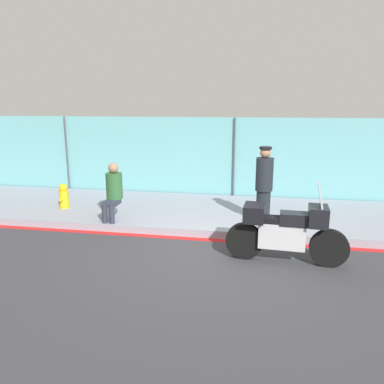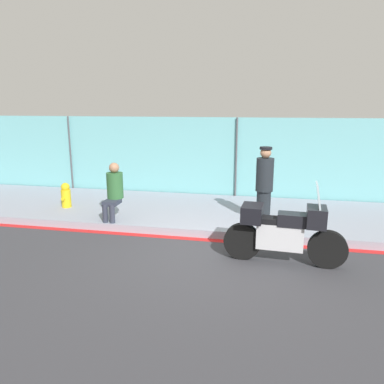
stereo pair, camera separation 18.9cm
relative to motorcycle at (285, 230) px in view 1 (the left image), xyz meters
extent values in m
plane|color=#38383D|center=(-1.22, 0.06, -0.60)|extent=(120.00, 120.00, 0.00)
cube|color=#8E93A3|center=(-1.22, 2.57, -0.52)|extent=(38.28, 3.22, 0.17)
cube|color=red|center=(-1.22, 0.86, -0.60)|extent=(38.28, 0.18, 0.01)
cube|color=#6BB2B7|center=(-1.22, 4.27, 0.60)|extent=(36.37, 0.08, 2.41)
cylinder|color=#4C4C51|center=(-6.37, 4.17, 0.60)|extent=(0.05, 0.05, 2.41)
cylinder|color=#4C4C51|center=(-1.22, 4.17, 0.60)|extent=(0.05, 0.05, 2.41)
cylinder|color=black|center=(0.75, -0.05, -0.27)|extent=(0.68, 0.18, 0.67)
cylinder|color=black|center=(-0.71, 0.05, -0.27)|extent=(0.68, 0.18, 0.67)
cube|color=silver|center=(-0.05, 0.00, -0.10)|extent=(0.83, 0.33, 0.46)
cube|color=black|center=(0.15, -0.01, 0.22)|extent=(0.54, 0.34, 0.22)
cube|color=black|center=(-0.14, 0.01, 0.18)|extent=(0.62, 0.32, 0.10)
cube|color=black|center=(0.53, -0.03, 0.30)|extent=(0.35, 0.50, 0.34)
cube|color=silver|center=(0.53, -0.03, 0.68)|extent=(0.13, 0.43, 0.42)
cube|color=black|center=(-0.55, 0.04, 0.28)|extent=(0.39, 0.53, 0.30)
cylinder|color=#1E2328|center=(-0.38, 1.79, -0.07)|extent=(0.31, 0.31, 0.73)
cylinder|color=#1E2328|center=(-0.38, 1.79, 0.66)|extent=(0.38, 0.38, 0.73)
sphere|color=#A37556|center=(-0.38, 1.79, 1.14)|extent=(0.24, 0.24, 0.24)
cylinder|color=black|center=(-0.38, 1.79, 1.24)|extent=(0.27, 0.27, 0.05)
cylinder|color=#2D3342|center=(-3.85, 1.06, -0.22)|extent=(0.12, 0.12, 0.42)
cylinder|color=#2D3342|center=(-3.68, 1.06, -0.22)|extent=(0.12, 0.12, 0.42)
cube|color=#2D3342|center=(-3.77, 1.27, -0.01)|extent=(0.32, 0.42, 0.10)
cylinder|color=#2D6033|center=(-3.77, 1.48, 0.33)|extent=(0.37, 0.37, 0.60)
sphere|color=#A37556|center=(-3.77, 1.48, 0.75)|extent=(0.23, 0.23, 0.23)
cylinder|color=gold|center=(-5.38, 2.06, -0.20)|extent=(0.24, 0.24, 0.46)
sphere|color=gold|center=(-5.38, 2.06, 0.10)|extent=(0.22, 0.22, 0.22)
cylinder|color=gold|center=(-5.38, 1.93, -0.18)|extent=(0.09, 0.10, 0.09)
camera|label=1|loc=(-0.50, -6.47, 2.17)|focal=35.00mm
camera|label=2|loc=(-0.31, -6.43, 2.17)|focal=35.00mm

